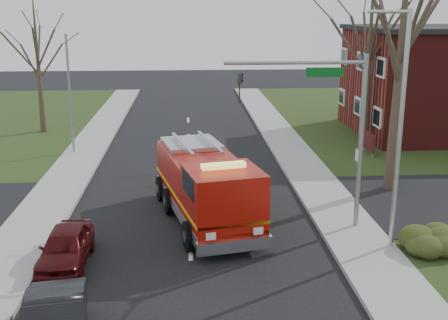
{
  "coord_description": "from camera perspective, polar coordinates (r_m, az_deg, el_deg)",
  "views": [
    {
      "loc": [
        -0.02,
        -18.75,
        8.44
      ],
      "look_at": [
        1.52,
        4.79,
        2.0
      ],
      "focal_mm": 45.0,
      "sensor_mm": 36.0,
      "label": 1
    }
  ],
  "objects": [
    {
      "name": "fire_engine",
      "position": [
        22.54,
        -1.8,
        -2.91
      ],
      "size": [
        4.34,
        8.14,
        3.12
      ],
      "rotation": [
        0.0,
        0.0,
        0.22
      ],
      "color": "#A41007",
      "rests_on": "ground"
    },
    {
      "name": "health_center_sign",
      "position": [
        33.83,
        14.48,
        1.86
      ],
      "size": [
        0.12,
        2.0,
        1.4
      ],
      "color": "#4A1116",
      "rests_on": "ground"
    },
    {
      "name": "bare_tree_far",
      "position": [
        35.56,
        14.61,
        11.63
      ],
      "size": [
        5.25,
        5.25,
        10.5
      ],
      "color": "#34291F",
      "rests_on": "ground"
    },
    {
      "name": "streetlight_pole",
      "position": [
        19.99,
        17.34,
        3.35
      ],
      "size": [
        1.48,
        0.16,
        8.4
      ],
      "color": "#B7BABF",
      "rests_on": "ground"
    },
    {
      "name": "sidewalk_right",
      "position": [
        21.45,
        13.56,
        -8.13
      ],
      "size": [
        2.4,
        80.0,
        0.15
      ],
      "primitive_type": "cube",
      "color": "gray",
      "rests_on": "ground"
    },
    {
      "name": "utility_pole_far",
      "position": [
        33.81,
        -15.37,
        6.32
      ],
      "size": [
        0.14,
        0.14,
        7.0
      ],
      "primitive_type": "cylinder",
      "color": "gray",
      "rests_on": "ground"
    },
    {
      "name": "ground",
      "position": [
        20.56,
        -3.41,
        -8.99
      ],
      "size": [
        120.0,
        120.0,
        0.0
      ],
      "primitive_type": "plane",
      "color": "black",
      "rests_on": "ground"
    },
    {
      "name": "bare_tree_near",
      "position": [
        26.54,
        17.69,
        12.35
      ],
      "size": [
        6.0,
        6.0,
        12.0
      ],
      "color": "#34291F",
      "rests_on": "ground"
    },
    {
      "name": "parked_car_maroon",
      "position": [
        19.84,
        -15.78,
        -8.49
      ],
      "size": [
        1.53,
        3.79,
        1.29
      ],
      "primitive_type": "imported",
      "rotation": [
        0.0,
        0.0,
        -0.0
      ],
      "color": "#420A0C",
      "rests_on": "ground"
    },
    {
      "name": "hedge_corner",
      "position": [
        21.41,
        21.67,
        -7.42
      ],
      "size": [
        2.8,
        2.0,
        0.9
      ],
      "primitive_type": "ellipsoid",
      "color": "#273413",
      "rests_on": "lawn_right"
    },
    {
      "name": "traffic_signal_mast",
      "position": [
        21.25,
        10.59,
        4.89
      ],
      "size": [
        5.29,
        0.18,
        6.8
      ],
      "color": "gray",
      "rests_on": "ground"
    },
    {
      "name": "sidewalk_left",
      "position": [
        21.44,
        -20.42,
        -8.71
      ],
      "size": [
        2.4,
        80.0,
        0.15
      ],
      "primitive_type": "cube",
      "color": "gray",
      "rests_on": "ground"
    },
    {
      "name": "bare_tree_left",
      "position": [
        40.12,
        -18.46,
        10.38
      ],
      "size": [
        4.5,
        4.5,
        9.0
      ],
      "color": "#34291F",
      "rests_on": "ground"
    }
  ]
}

